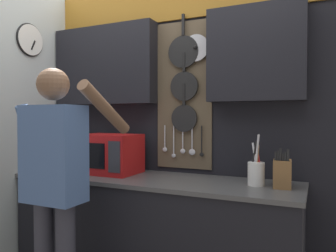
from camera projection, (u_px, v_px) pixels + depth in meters
name	position (u px, v px, depth m)	size (l,w,h in m)	color
base_cabinet_counter	(152.00, 236.00, 2.48)	(2.17, 0.63, 0.89)	black
back_wall_unit	(166.00, 99.00, 2.71)	(2.74, 0.20, 2.48)	black
side_wall	(4.00, 129.00, 2.56)	(0.07, 1.60, 2.48)	silver
microwave	(109.00, 154.00, 2.67)	(0.47, 0.35, 0.32)	red
knife_block	(282.00, 173.00, 2.11)	(0.12, 0.16, 0.26)	brown
utensil_crock	(256.00, 172.00, 2.18)	(0.11, 0.11, 0.34)	white
person	(55.00, 174.00, 2.07)	(0.54, 0.59, 1.65)	#383842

